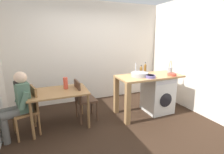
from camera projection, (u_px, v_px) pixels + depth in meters
name	position (u px, v px, depth m)	size (l,w,h in m)	color
ground_plane	(114.00, 128.00, 3.29)	(5.46, 5.46, 0.00)	black
wall_back	(89.00, 53.00, 4.54)	(4.60, 0.10, 2.70)	silver
wall_counter_side	(200.00, 56.00, 3.76)	(0.10, 3.80, 2.70)	silver
dining_table	(59.00, 96.00, 3.25)	(1.10, 0.76, 0.74)	#9E7042
chair_person_seat	(29.00, 108.00, 3.01)	(0.49, 0.49, 0.90)	olive
chair_opposite	(83.00, 98.00, 3.50)	(0.43, 0.43, 0.90)	#4C3323
seated_person	(18.00, 102.00, 2.88)	(0.55, 0.54, 1.20)	#595651
kitchen_counter	(141.00, 83.00, 3.71)	(1.50, 0.68, 0.92)	tan
washing_machine	(157.00, 94.00, 3.96)	(0.60, 0.61, 0.86)	silver
sink_basin	(140.00, 74.00, 3.64)	(0.38, 0.38, 0.09)	#9EA0A5
tap	(136.00, 69.00, 3.78)	(0.02, 0.02, 0.28)	#B2B2B7
bottle_tall_green	(141.00, 70.00, 3.84)	(0.06, 0.06, 0.22)	brown
bottle_squat_brown	(145.00, 68.00, 3.91)	(0.06, 0.06, 0.27)	brown
mixing_bowl	(150.00, 76.00, 3.52)	(0.22, 0.22, 0.06)	slate
utensil_crock	(170.00, 70.00, 4.01)	(0.11, 0.11, 0.30)	gray
colander	(172.00, 74.00, 3.71)	(0.20, 0.20, 0.06)	#D84C38
vase	(66.00, 83.00, 3.35)	(0.09, 0.09, 0.24)	#D84C38
scissors	(150.00, 76.00, 3.64)	(0.15, 0.06, 0.01)	#B2B2B7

